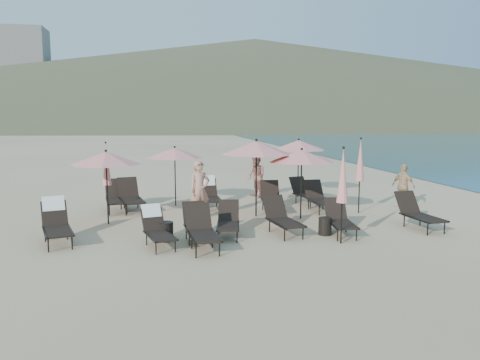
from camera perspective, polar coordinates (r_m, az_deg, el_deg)
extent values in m
plane|color=#D6BA8C|center=(12.52, 5.42, -7.03)|extent=(800.00, 800.00, 0.00)
cone|color=brown|center=(318.96, 1.82, 11.95)|extent=(690.00, 690.00, 55.00)
cone|color=brown|center=(392.73, 20.05, 9.00)|extent=(280.00, 280.00, 32.00)
cube|color=beige|center=(266.06, -24.71, 11.39)|extent=(22.00, 18.00, 48.00)
cube|color=beige|center=(324.79, -17.34, 10.03)|extent=(18.00, 16.00, 38.00)
cube|color=black|center=(12.47, -21.32, -5.88)|extent=(0.96, 1.36, 0.05)
cube|color=black|center=(13.22, -21.69, -3.83)|extent=(0.74, 0.63, 0.63)
cylinder|color=black|center=(12.01, -22.33, -7.36)|extent=(0.04, 0.04, 0.35)
cylinder|color=black|center=(13.03, -22.66, -6.23)|extent=(0.04, 0.04, 0.35)
cylinder|color=black|center=(12.05, -19.79, -7.18)|extent=(0.04, 0.04, 0.35)
cylinder|color=black|center=(13.06, -20.32, -6.07)|extent=(0.04, 0.04, 0.35)
cube|color=black|center=(12.50, -22.75, -5.88)|extent=(0.43, 1.34, 0.04)
cube|color=black|center=(12.55, -19.94, -5.69)|extent=(0.43, 1.34, 0.04)
cube|color=silver|center=(13.32, -21.80, -2.69)|extent=(0.61, 0.43, 0.38)
cube|color=black|center=(11.55, -9.67, -6.76)|extent=(0.81, 1.18, 0.04)
cube|color=black|center=(12.16, -10.58, -4.78)|extent=(0.64, 0.53, 0.55)
cylinder|color=black|center=(11.12, -10.21, -8.19)|extent=(0.03, 0.03, 0.30)
cylinder|color=black|center=(11.98, -11.32, -7.07)|extent=(0.03, 0.03, 0.30)
cylinder|color=black|center=(11.23, -7.90, -7.98)|extent=(0.03, 0.03, 0.30)
cylinder|color=black|center=(12.09, -9.17, -6.89)|extent=(0.03, 0.03, 0.30)
cube|color=black|center=(11.52, -11.02, -6.78)|extent=(0.35, 1.17, 0.04)
cube|color=black|center=(11.66, -8.45, -6.56)|extent=(0.35, 1.17, 0.04)
cube|color=silver|center=(12.24, -10.75, -3.69)|extent=(0.53, 0.37, 0.33)
cube|color=black|center=(11.21, -4.44, -6.84)|extent=(0.74, 1.29, 0.05)
cube|color=black|center=(11.95, -5.13, -4.44)|extent=(0.68, 0.52, 0.64)
cylinder|color=black|center=(10.72, -5.39, -8.55)|extent=(0.04, 0.04, 0.35)
cylinder|color=black|center=(11.75, -6.19, -7.13)|extent=(0.04, 0.04, 0.35)
cylinder|color=black|center=(10.82, -2.53, -8.39)|extent=(0.04, 0.04, 0.35)
cylinder|color=black|center=(11.83, -3.58, -7.00)|extent=(0.04, 0.04, 0.35)
cube|color=black|center=(11.21, -6.06, -6.80)|extent=(0.15, 1.40, 0.04)
cube|color=black|center=(11.31, -2.92, -6.64)|extent=(0.15, 1.40, 0.04)
cube|color=black|center=(12.66, 5.63, -5.23)|extent=(0.80, 1.28, 0.05)
cube|color=black|center=(13.32, 4.23, -3.27)|extent=(0.68, 0.54, 0.62)
cylinder|color=black|center=(12.15, 5.45, -6.65)|extent=(0.04, 0.04, 0.34)
cylinder|color=black|center=(13.07, 3.62, -5.61)|extent=(0.04, 0.04, 0.34)
cylinder|color=black|center=(12.36, 7.68, -6.43)|extent=(0.04, 0.04, 0.34)
cylinder|color=black|center=(13.27, 5.72, -5.43)|extent=(0.04, 0.04, 0.34)
cube|color=black|center=(12.58, 4.28, -5.25)|extent=(0.24, 1.35, 0.04)
cube|color=black|center=(12.82, 6.77, -5.04)|extent=(0.24, 1.35, 0.04)
cube|color=black|center=(12.82, 12.37, -5.30)|extent=(0.72, 1.20, 0.05)
cube|color=black|center=(13.49, 11.56, -3.42)|extent=(0.64, 0.50, 0.59)
cylinder|color=black|center=(12.35, 11.81, -6.59)|extent=(0.03, 0.03, 0.32)
cylinder|color=black|center=(13.27, 10.75, -5.57)|extent=(0.03, 0.03, 0.32)
cylinder|color=black|center=(12.48, 14.02, -6.51)|extent=(0.03, 0.03, 0.32)
cylinder|color=black|center=(13.39, 12.81, -5.51)|extent=(0.03, 0.03, 0.32)
cube|color=black|center=(12.79, 11.08, -5.25)|extent=(0.19, 1.28, 0.04)
cube|color=black|center=(12.94, 13.54, -5.17)|extent=(0.19, 1.28, 0.04)
cube|color=black|center=(14.16, 21.56, -4.33)|extent=(0.75, 1.29, 0.05)
cube|color=black|center=(14.76, 19.71, -2.57)|extent=(0.68, 0.52, 0.64)
cylinder|color=black|center=(13.64, 21.90, -5.58)|extent=(0.04, 0.04, 0.35)
cylinder|color=black|center=(14.48, 19.39, -4.72)|extent=(0.04, 0.04, 0.35)
cylinder|color=black|center=(13.96, 23.66, -5.37)|extent=(0.04, 0.04, 0.35)
cylinder|color=black|center=(14.78, 21.10, -4.55)|extent=(0.04, 0.04, 0.35)
cube|color=black|center=(14.02, 20.42, -4.34)|extent=(0.17, 1.38, 0.04)
cube|color=black|center=(14.38, 22.43, -4.15)|extent=(0.17, 1.38, 0.04)
cube|color=black|center=(16.29, -14.78, -2.50)|extent=(0.84, 1.36, 0.05)
cube|color=black|center=(17.08, -14.99, -0.98)|extent=(0.72, 0.58, 0.66)
cylinder|color=black|center=(15.79, -15.64, -3.55)|extent=(0.04, 0.04, 0.36)
cylinder|color=black|center=(16.86, -15.81, -2.86)|extent=(0.04, 0.04, 0.36)
cylinder|color=black|center=(15.82, -13.63, -3.46)|extent=(0.04, 0.04, 0.36)
cylinder|color=black|center=(16.89, -13.94, -2.77)|extent=(0.04, 0.04, 0.36)
cube|color=black|center=(16.32, -15.91, -2.48)|extent=(0.25, 1.43, 0.04)
cube|color=black|center=(16.36, -13.67, -2.38)|extent=(0.25, 1.43, 0.04)
cube|color=black|center=(16.16, -13.03, -2.46)|extent=(0.95, 1.45, 0.06)
cube|color=black|center=(16.98, -13.53, -0.88)|extent=(0.78, 0.64, 0.69)
cylinder|color=black|center=(15.62, -13.75, -3.58)|extent=(0.04, 0.04, 0.38)
cylinder|color=black|center=(16.73, -14.30, -2.86)|extent=(0.04, 0.04, 0.38)
cylinder|color=black|center=(15.70, -11.66, -3.45)|extent=(0.04, 0.04, 0.38)
cylinder|color=black|center=(16.81, -12.35, -2.75)|extent=(0.04, 0.04, 0.38)
cube|color=black|center=(16.17, -14.23, -2.45)|extent=(0.36, 1.47, 0.04)
cube|color=black|center=(16.26, -11.90, -2.32)|extent=(0.36, 1.47, 0.04)
cube|color=black|center=(16.21, -3.51, -2.38)|extent=(0.67, 1.22, 0.05)
cube|color=black|center=(16.95, -3.91, -0.94)|extent=(0.64, 0.48, 0.62)
cylinder|color=black|center=(15.72, -4.17, -3.37)|extent=(0.04, 0.04, 0.34)
cylinder|color=black|center=(16.73, -4.65, -2.71)|extent=(0.04, 0.04, 0.34)
cylinder|color=black|center=(15.80, -2.30, -3.30)|extent=(0.04, 0.04, 0.34)
cylinder|color=black|center=(16.80, -2.89, -2.65)|extent=(0.04, 0.04, 0.34)
cube|color=black|center=(16.22, -4.58, -2.35)|extent=(0.09, 1.35, 0.04)
cube|color=black|center=(16.30, -2.49, -2.28)|extent=(0.09, 1.35, 0.04)
cube|color=silver|center=(17.06, -3.99, -0.08)|extent=(0.55, 0.30, 0.37)
cube|color=black|center=(15.59, 3.99, -2.75)|extent=(0.78, 1.30, 0.05)
cube|color=black|center=(16.35, 3.64, -1.18)|extent=(0.69, 0.54, 0.64)
cylinder|color=black|center=(15.09, 3.21, -3.81)|extent=(0.04, 0.04, 0.35)
cylinder|color=black|center=(16.12, 2.80, -3.06)|extent=(0.04, 0.04, 0.35)
cylinder|color=black|center=(15.16, 5.23, -3.77)|extent=(0.04, 0.04, 0.35)
cylinder|color=black|center=(16.19, 4.69, -3.04)|extent=(0.04, 0.04, 0.35)
cube|color=black|center=(15.60, 2.84, -2.69)|extent=(0.20, 1.39, 0.04)
cube|color=black|center=(15.68, 5.09, -2.67)|extent=(0.20, 1.39, 0.04)
cube|color=black|center=(17.12, 8.46, -1.93)|extent=(0.86, 1.29, 0.05)
cube|color=black|center=(17.75, 7.15, -0.62)|extent=(0.70, 0.58, 0.61)
cylinder|color=black|center=(16.60, 8.57, -2.86)|extent=(0.04, 0.04, 0.34)
cylinder|color=black|center=(17.46, 6.84, -2.31)|extent=(0.04, 0.04, 0.34)
cylinder|color=black|center=(16.87, 10.07, -2.72)|extent=(0.04, 0.04, 0.34)
cylinder|color=black|center=(17.72, 8.29, -2.19)|extent=(0.04, 0.04, 0.34)
cube|color=black|center=(17.01, 7.52, -1.94)|extent=(0.34, 1.31, 0.04)
cube|color=black|center=(17.31, 9.22, -1.81)|extent=(0.34, 1.31, 0.04)
cube|color=black|center=(15.97, 9.91, -2.61)|extent=(0.66, 1.24, 0.05)
cube|color=black|center=(16.68, 8.94, -1.10)|extent=(0.64, 0.48, 0.63)
cylinder|color=black|center=(15.44, 9.64, -3.64)|extent=(0.04, 0.04, 0.35)
cylinder|color=black|center=(16.41, 8.36, -2.95)|extent=(0.04, 0.04, 0.35)
cylinder|color=black|center=(15.63, 11.47, -3.55)|extent=(0.04, 0.04, 0.35)
cylinder|color=black|center=(16.59, 10.10, -2.87)|extent=(0.04, 0.04, 0.35)
cube|color=black|center=(15.91, 8.81, -2.58)|extent=(0.07, 1.38, 0.04)
cube|color=black|center=(16.12, 10.87, -2.49)|extent=(0.07, 1.38, 0.04)
cube|color=black|center=(12.36, -1.47, -5.65)|extent=(0.75, 1.19, 0.05)
cube|color=black|center=(13.03, -1.40, -3.74)|extent=(0.63, 0.51, 0.57)
cylinder|color=black|center=(11.96, -2.68, -6.92)|extent=(0.03, 0.03, 0.31)
cylinder|color=black|center=(12.88, -2.49, -5.87)|extent=(0.03, 0.03, 0.31)
cylinder|color=black|center=(11.95, -0.36, -6.93)|extent=(0.03, 0.03, 0.31)
cylinder|color=black|center=(12.87, -0.34, -5.87)|extent=(0.03, 0.03, 0.31)
cube|color=black|center=(12.41, -2.75, -5.56)|extent=(0.24, 1.23, 0.04)
cube|color=black|center=(12.40, -0.18, -5.56)|extent=(0.24, 1.23, 0.04)
cube|color=black|center=(11.90, -5.05, -6.12)|extent=(0.68, 1.20, 0.05)
cube|color=black|center=(12.59, -5.61, -4.03)|extent=(0.63, 0.48, 0.60)
cylinder|color=black|center=(11.45, -5.91, -7.58)|extent=(0.03, 0.03, 0.33)
cylinder|color=black|center=(12.40, -6.56, -6.40)|extent=(0.03, 0.03, 0.33)
cylinder|color=black|center=(11.52, -3.41, -7.45)|extent=(0.03, 0.03, 0.33)
cylinder|color=black|center=(12.47, -4.26, -6.29)|extent=(0.03, 0.03, 0.33)
cube|color=black|center=(11.91, -6.47, -6.08)|extent=(0.14, 1.30, 0.04)
cube|color=black|center=(11.99, -3.71, -5.95)|extent=(0.14, 1.30, 0.04)
cylinder|color=black|center=(14.42, -15.89, -1.14)|extent=(0.04, 0.04, 2.08)
cone|color=#E28D80|center=(14.31, -16.03, 2.58)|extent=(2.08, 2.08, 0.38)
sphere|color=black|center=(14.30, -16.06, 3.45)|extent=(0.08, 0.08, 0.08)
cylinder|color=black|center=(14.95, 1.98, -0.07)|extent=(0.05, 0.05, 2.32)
cone|color=#E28D80|center=(14.85, 2.00, 3.94)|extent=(2.32, 2.32, 0.42)
sphere|color=black|center=(14.84, 2.00, 4.88)|extent=(0.09, 0.09, 0.09)
cylinder|color=black|center=(14.74, 7.46, -0.72)|extent=(0.04, 0.04, 2.08)
cone|color=#E28D80|center=(14.64, 7.52, 2.93)|extent=(2.08, 2.08, 0.38)
sphere|color=black|center=(14.62, 7.54, 3.78)|extent=(0.08, 0.08, 0.08)
cylinder|color=black|center=(16.95, -7.91, 0.23)|extent=(0.04, 0.04, 2.01)
cone|color=#E28D80|center=(16.86, -7.96, 3.30)|extent=(2.01, 2.01, 0.36)
sphere|color=black|center=(16.85, -7.98, 4.01)|extent=(0.08, 0.08, 0.08)
cylinder|color=black|center=(18.79, 7.10, 1.23)|extent=(0.05, 0.05, 2.19)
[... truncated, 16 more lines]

